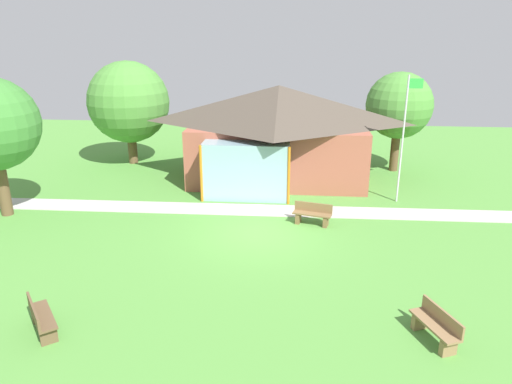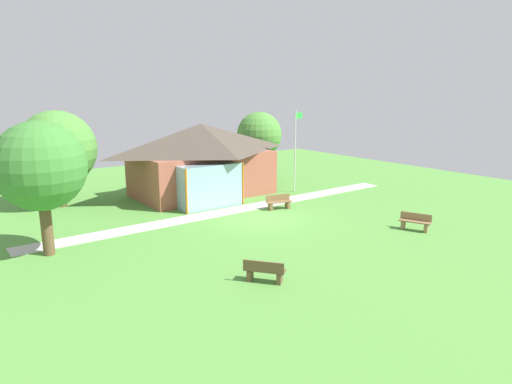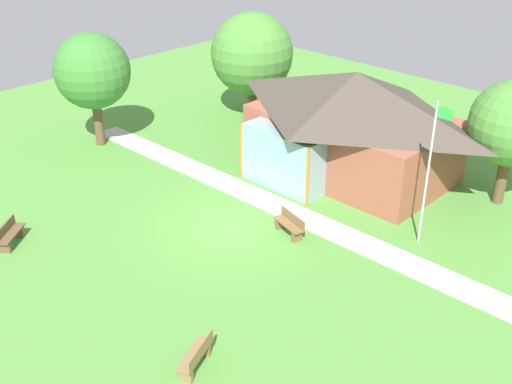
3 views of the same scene
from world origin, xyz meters
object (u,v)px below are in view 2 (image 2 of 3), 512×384
(tree_behind_pavilion_left, at_px, (57,149))
(tree_west_hedge, at_px, (40,167))
(tree_behind_pavilion_right, at_px, (259,135))
(bench_rear_near_path, at_px, (279,202))
(pavilion, at_px, (202,158))
(bench_front_right, at_px, (415,222))
(bench_front_left, at_px, (264,272))
(flagpole, at_px, (295,148))

(tree_behind_pavilion_left, bearing_deg, tree_west_hedge, -107.07)
(tree_behind_pavilion_right, xyz_separation_m, tree_behind_pavilion_left, (-14.53, 0.22, -0.03))
(tree_behind_pavilion_right, bearing_deg, bench_rear_near_path, -119.68)
(pavilion, height_order, tree_west_hedge, tree_west_hedge)
(bench_front_right, relative_size, bench_front_left, 1.07)
(pavilion, bearing_deg, bench_rear_near_path, -73.88)
(flagpole, bearing_deg, bench_rear_near_path, -142.31)
(tree_behind_pavilion_right, bearing_deg, tree_behind_pavilion_left, 179.14)
(tree_behind_pavilion_right, distance_m, tree_behind_pavilion_left, 14.53)
(bench_front_right, relative_size, tree_west_hedge, 0.28)
(bench_front_right, bearing_deg, tree_behind_pavilion_right, -28.88)
(pavilion, relative_size, bench_front_right, 6.11)
(bench_front_right, bearing_deg, tree_behind_pavilion_left, 17.40)
(pavilion, xyz_separation_m, bench_front_left, (-5.25, -13.58, -2.05))
(flagpole, height_order, bench_front_left, flagpole)
(bench_front_left, bearing_deg, flagpole, 96.51)
(bench_rear_near_path, relative_size, tree_behind_pavilion_left, 0.28)
(pavilion, xyz_separation_m, tree_behind_pavilion_right, (6.23, 2.08, 1.03))
(tree_behind_pavilion_right, height_order, tree_behind_pavilion_left, tree_behind_pavilion_left)
(bench_rear_near_path, bearing_deg, pavilion, -59.29)
(bench_front_left, height_order, tree_behind_pavilion_left, tree_behind_pavilion_left)
(bench_front_left, relative_size, tree_behind_pavilion_left, 0.26)
(bench_rear_near_path, relative_size, bench_front_left, 1.08)
(bench_rear_near_path, bearing_deg, bench_front_right, 126.28)
(bench_front_right, xyz_separation_m, tree_behind_pavilion_left, (-12.84, 15.34, 3.04))
(tree_behind_pavilion_right, height_order, tree_west_hedge, tree_west_hedge)
(flagpole, distance_m, tree_west_hedge, 16.67)
(flagpole, bearing_deg, tree_west_hedge, -169.40)
(pavilion, distance_m, bench_rear_near_path, 6.45)
(bench_front_left, relative_size, tree_west_hedge, 0.26)
(pavilion, relative_size, tree_behind_pavilion_right, 1.82)
(bench_front_right, height_order, tree_behind_pavilion_left, tree_behind_pavilion_left)
(flagpole, relative_size, bench_front_right, 3.54)
(flagpole, distance_m, tree_behind_pavilion_right, 5.06)
(bench_front_left, bearing_deg, tree_behind_pavilion_right, 105.57)
(bench_front_left, bearing_deg, tree_behind_pavilion_left, 152.67)
(pavilion, bearing_deg, tree_west_hedge, -151.12)
(tree_behind_pavilion_right, bearing_deg, flagpole, -97.97)
(pavilion, xyz_separation_m, flagpole, (5.53, -2.91, 0.59))
(bench_front_right, bearing_deg, flagpole, -28.08)
(bench_front_left, bearing_deg, bench_front_right, 54.96)
(pavilion, relative_size, tree_behind_pavilion_left, 1.67)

